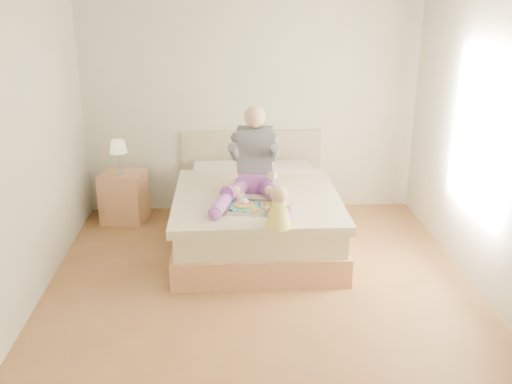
{
  "coord_description": "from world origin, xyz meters",
  "views": [
    {
      "loc": [
        -0.3,
        -4.68,
        2.64
      ],
      "look_at": [
        -0.02,
        0.63,
        0.73
      ],
      "focal_mm": 40.0,
      "sensor_mm": 36.0,
      "label": 1
    }
  ],
  "objects_px": {
    "tray": "(254,206)",
    "baby": "(279,210)",
    "bed": "(255,213)",
    "nightstand": "(124,197)",
    "adult": "(254,169)"
  },
  "relations": [
    {
      "from": "bed",
      "to": "baby",
      "type": "xyz_separation_m",
      "value": [
        0.15,
        -1.06,
        0.45
      ]
    },
    {
      "from": "tray",
      "to": "nightstand",
      "type": "bearing_deg",
      "value": 149.23
    },
    {
      "from": "bed",
      "to": "tray",
      "type": "height_order",
      "value": "bed"
    },
    {
      "from": "baby",
      "to": "adult",
      "type": "bearing_deg",
      "value": 98.81
    },
    {
      "from": "nightstand",
      "to": "bed",
      "type": "bearing_deg",
      "value": -12.83
    },
    {
      "from": "baby",
      "to": "bed",
      "type": "bearing_deg",
      "value": 95.56
    },
    {
      "from": "bed",
      "to": "nightstand",
      "type": "height_order",
      "value": "bed"
    },
    {
      "from": "adult",
      "to": "tray",
      "type": "height_order",
      "value": "adult"
    },
    {
      "from": "nightstand",
      "to": "baby",
      "type": "xyz_separation_m",
      "value": [
        1.68,
        -1.71,
        0.47
      ]
    },
    {
      "from": "bed",
      "to": "baby",
      "type": "height_order",
      "value": "baby"
    },
    {
      "from": "tray",
      "to": "baby",
      "type": "distance_m",
      "value": 0.5
    },
    {
      "from": "bed",
      "to": "adult",
      "type": "distance_m",
      "value": 0.59
    },
    {
      "from": "tray",
      "to": "baby",
      "type": "height_order",
      "value": "baby"
    },
    {
      "from": "nightstand",
      "to": "baby",
      "type": "relative_size",
      "value": 1.52
    },
    {
      "from": "bed",
      "to": "nightstand",
      "type": "relative_size",
      "value": 3.66
    }
  ]
}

